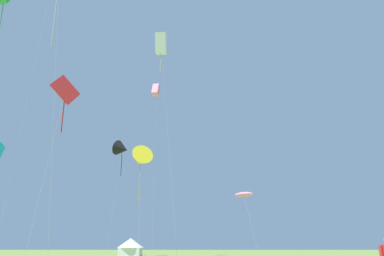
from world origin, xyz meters
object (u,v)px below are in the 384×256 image
(kite_pink_box, at_px, (156,90))
(festival_tent_left, at_px, (131,246))
(kite_white_box, at_px, (161,44))
(kite_yellow_delta, at_px, (140,159))
(kite_red_diamond, at_px, (65,92))
(kite_black_delta, at_px, (122,149))
(kite_pink_parafoil, at_px, (244,195))

(kite_pink_box, distance_m, festival_tent_left, 27.07)
(kite_white_box, distance_m, kite_yellow_delta, 16.18)
(kite_pink_box, height_order, kite_red_diamond, kite_pink_box)
(kite_white_box, relative_size, festival_tent_left, 6.34)
(kite_white_box, distance_m, festival_tent_left, 33.72)
(kite_white_box, xyz_separation_m, kite_black_delta, (-8.40, 20.85, -8.45))
(kite_pink_box, bearing_deg, kite_black_delta, -177.88)
(kite_white_box, height_order, kite_red_diamond, kite_white_box)
(kite_white_box, relative_size, kite_pink_box, 0.92)
(kite_red_diamond, bearing_deg, kite_pink_box, 87.29)
(kite_red_diamond, relative_size, festival_tent_left, 3.10)
(kite_white_box, height_order, festival_tent_left, kite_white_box)
(kite_black_delta, xyz_separation_m, kite_yellow_delta, (6.92, -24.60, -7.22))
(kite_white_box, bearing_deg, kite_black_delta, 111.94)
(kite_pink_parafoil, relative_size, kite_red_diamond, 0.57)
(kite_black_delta, relative_size, kite_yellow_delta, 1.64)
(kite_yellow_delta, bearing_deg, festival_tent_left, 100.84)
(kite_pink_parafoil, bearing_deg, festival_tent_left, 129.45)
(kite_white_box, distance_m, kite_black_delta, 24.01)
(kite_white_box, bearing_deg, kite_yellow_delta, -111.57)
(kite_pink_parafoil, bearing_deg, kite_yellow_delta, -151.84)
(kite_white_box, xyz_separation_m, kite_pink_box, (-2.95, 21.05, 2.42))
(kite_black_delta, bearing_deg, kite_pink_parafoil, -45.17)
(kite_pink_parafoil, xyz_separation_m, festival_tent_left, (-16.45, 19.99, -5.75))
(kite_white_box, height_order, kite_black_delta, kite_white_box)
(kite_white_box, distance_m, kite_red_diamond, 23.47)
(festival_tent_left, bearing_deg, kite_pink_parafoil, -50.55)
(kite_black_delta, distance_m, festival_tent_left, 16.12)
(kite_pink_parafoil, bearing_deg, kite_red_diamond, -125.64)
(kite_pink_parafoil, bearing_deg, kite_black_delta, 134.83)
(kite_red_diamond, bearing_deg, kite_white_box, 75.21)
(kite_pink_box, bearing_deg, kite_red_diamond, -92.71)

